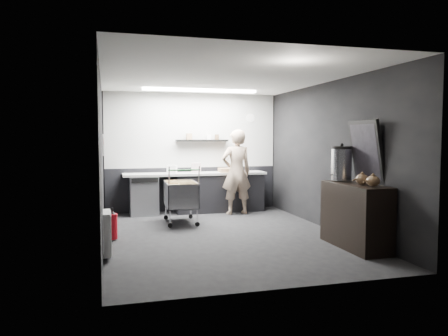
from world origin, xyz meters
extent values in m
plane|color=black|center=(0.00, 0.00, 0.00)|extent=(5.50, 5.50, 0.00)
plane|color=white|center=(0.00, 0.00, 2.70)|extent=(5.50, 5.50, 0.00)
plane|color=black|center=(0.00, 2.75, 1.35)|extent=(5.50, 0.00, 5.50)
plane|color=black|center=(0.00, -2.75, 1.35)|extent=(5.50, 0.00, 5.50)
plane|color=black|center=(-2.00, 0.00, 1.35)|extent=(0.00, 5.50, 5.50)
plane|color=black|center=(2.00, 0.00, 1.35)|extent=(0.00, 5.50, 5.50)
cube|color=#B3B4AF|center=(0.00, 2.73, 1.85)|extent=(3.95, 0.02, 1.70)
cube|color=black|center=(0.00, 2.73, 0.50)|extent=(3.95, 0.02, 1.00)
cube|color=black|center=(0.20, 2.62, 1.62)|extent=(1.20, 0.22, 0.04)
cylinder|color=white|center=(1.40, 2.72, 2.15)|extent=(0.20, 0.03, 0.20)
cube|color=white|center=(-1.98, 1.30, 1.55)|extent=(0.02, 0.30, 0.40)
cube|color=red|center=(-1.98, 1.30, 1.62)|extent=(0.02, 0.22, 0.10)
cube|color=white|center=(-1.94, -0.90, 0.35)|extent=(0.10, 0.50, 0.60)
cube|color=white|center=(0.00, 1.85, 2.67)|extent=(2.40, 0.20, 0.04)
cube|color=black|center=(0.55, 2.42, 0.42)|extent=(2.00, 0.56, 0.85)
cube|color=#B9B8B4|center=(0.00, 2.42, 0.88)|extent=(3.20, 0.60, 0.05)
cube|color=#9EA0A5|center=(-1.15, 2.42, 0.42)|extent=(0.60, 0.58, 0.85)
cube|color=black|center=(-1.15, 2.12, 0.78)|extent=(0.56, 0.02, 0.10)
imported|color=beige|center=(0.83, 1.97, 0.93)|extent=(0.70, 0.48, 1.86)
cube|color=silver|center=(-0.52, 1.30, 0.34)|extent=(0.63, 0.94, 0.02)
cube|color=silver|center=(-0.81, 1.30, 0.57)|extent=(0.05, 0.92, 0.49)
cube|color=silver|center=(-0.23, 1.30, 0.57)|extent=(0.05, 0.92, 0.49)
cube|color=silver|center=(-0.52, 0.85, 0.57)|extent=(0.60, 0.04, 0.49)
cube|color=silver|center=(-0.52, 1.75, 0.57)|extent=(0.60, 0.04, 0.49)
cylinder|color=silver|center=(-0.78, 0.88, 0.18)|extent=(0.02, 0.02, 0.33)
cylinder|color=silver|center=(-0.26, 0.88, 0.18)|extent=(0.02, 0.02, 0.33)
cylinder|color=silver|center=(-0.78, 1.72, 0.18)|extent=(0.02, 0.02, 0.33)
cylinder|color=silver|center=(-0.26, 1.72, 0.18)|extent=(0.02, 0.02, 0.33)
cylinder|color=#258836|center=(-0.52, 0.79, 1.09)|extent=(0.60, 0.05, 0.03)
cube|color=olive|center=(-0.65, 1.41, 0.55)|extent=(0.27, 0.34, 0.41)
cube|color=olive|center=(-0.37, 1.17, 0.53)|extent=(0.25, 0.31, 0.37)
cylinder|color=black|center=(-0.78, 0.88, 0.04)|extent=(0.09, 0.03, 0.09)
cylinder|color=black|center=(-0.78, 1.72, 0.04)|extent=(0.09, 0.03, 0.09)
cylinder|color=black|center=(-0.26, 0.88, 0.04)|extent=(0.09, 0.03, 0.09)
cylinder|color=black|center=(-0.26, 1.72, 0.04)|extent=(0.09, 0.03, 0.09)
cube|color=black|center=(1.73, -1.33, 0.49)|extent=(0.49, 1.31, 0.98)
cylinder|color=silver|center=(1.73, -0.89, 1.25)|extent=(0.33, 0.33, 0.50)
cylinder|color=black|center=(1.73, -0.89, 1.53)|extent=(0.33, 0.33, 0.04)
sphere|color=black|center=(1.73, -0.89, 1.57)|extent=(0.05, 0.05, 0.05)
ellipsoid|color=brown|center=(1.73, -1.49, 1.07)|extent=(0.20, 0.20, 0.16)
ellipsoid|color=brown|center=(1.73, -1.76, 1.07)|extent=(0.20, 0.20, 0.16)
cube|color=black|center=(1.94, -1.27, 1.47)|extent=(0.22, 0.76, 0.97)
cube|color=black|center=(1.92, -1.27, 1.47)|extent=(0.16, 0.65, 0.84)
cylinder|color=#AA0B16|center=(-1.85, 0.11, 0.23)|extent=(0.16, 0.16, 0.42)
cone|color=black|center=(-1.85, 0.11, 0.47)|extent=(0.10, 0.10, 0.06)
cylinder|color=black|center=(-1.85, 0.11, 0.51)|extent=(0.03, 0.03, 0.06)
cube|color=#9B7752|center=(0.78, 2.37, 0.95)|extent=(0.47, 0.36, 0.09)
cylinder|color=beige|center=(0.02, 2.42, 1.01)|extent=(0.22, 0.22, 0.22)
cube|color=white|center=(-0.53, 2.37, 0.99)|extent=(0.25, 0.22, 0.18)
camera|label=1|loc=(-1.93, -7.17, 1.69)|focal=35.00mm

